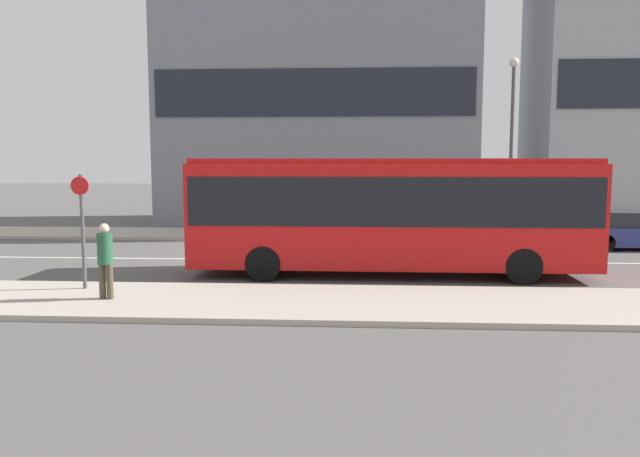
{
  "coord_description": "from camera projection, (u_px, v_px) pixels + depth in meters",
  "views": [
    {
      "loc": [
        3.96,
        -19.93,
        3.3
      ],
      "look_at": [
        2.86,
        -2.1,
        1.28
      ],
      "focal_mm": 35.0,
      "sensor_mm": 36.0,
      "label": 1
    }
  ],
  "objects": [
    {
      "name": "ground_plane",
      "position": [
        237.0,
        259.0,
        20.38
      ],
      "size": [
        120.0,
        120.0,
        0.0
      ],
      "primitive_type": "plane",
      "color": "#595654"
    },
    {
      "name": "parked_car_0",
      "position": [
        634.0,
        231.0,
        22.78
      ],
      "size": [
        4.29,
        1.83,
        1.37
      ],
      "color": "navy",
      "rests_on": "ground_plane"
    },
    {
      "name": "pedestrian_near_stop",
      "position": [
        105.0,
        256.0,
        14.02
      ],
      "size": [
        0.34,
        0.34,
        1.72
      ],
      "rotation": [
        0.0,
        0.0,
        2.88
      ],
      "color": "#4C4233",
      "rests_on": "sidewalk_near"
    },
    {
      "name": "city_bus",
      "position": [
        390.0,
        208.0,
        17.49
      ],
      "size": [
        11.12,
        2.55,
        3.29
      ],
      "rotation": [
        0.0,
        0.0,
        -0.08
      ],
      "color": "red",
      "rests_on": "ground_plane"
    },
    {
      "name": "sidewalk_far",
      "position": [
        265.0,
        234.0,
        26.57
      ],
      "size": [
        44.0,
        3.5,
        0.13
      ],
      "color": "#B2A899",
      "rests_on": "ground_plane"
    },
    {
      "name": "sidewalk_near",
      "position": [
        184.0,
        301.0,
        14.17
      ],
      "size": [
        44.0,
        3.5,
        0.13
      ],
      "color": "#B2A899",
      "rests_on": "ground_plane"
    },
    {
      "name": "bus_stop_sign",
      "position": [
        82.0,
        223.0,
        15.04
      ],
      "size": [
        0.44,
        0.12,
        2.78
      ],
      "color": "#4C4C51",
      "rests_on": "sidewalk_near"
    },
    {
      "name": "lane_centerline",
      "position": [
        237.0,
        259.0,
        20.38
      ],
      "size": [
        41.8,
        0.16,
        0.01
      ],
      "color": "silver",
      "rests_on": "ground_plane"
    },
    {
      "name": "street_lamp",
      "position": [
        512.0,
        130.0,
        24.17
      ],
      "size": [
        0.36,
        0.36,
        6.99
      ],
      "color": "#4C4C51",
      "rests_on": "sidewalk_far"
    }
  ]
}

